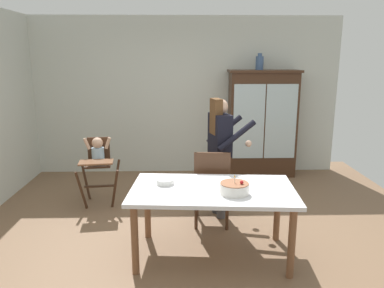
% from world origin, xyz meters
% --- Properties ---
extents(ground_plane, '(6.24, 6.24, 0.00)m').
position_xyz_m(ground_plane, '(0.00, 0.00, 0.00)').
color(ground_plane, brown).
extents(wall_back, '(5.32, 0.06, 2.70)m').
position_xyz_m(wall_back, '(0.00, 2.63, 1.35)').
color(wall_back, silver).
rests_on(wall_back, ground_plane).
extents(china_cabinet, '(1.19, 0.48, 1.81)m').
position_xyz_m(china_cabinet, '(1.31, 2.37, 0.91)').
color(china_cabinet, '#422819').
rests_on(china_cabinet, ground_plane).
extents(ceramic_vase, '(0.13, 0.13, 0.27)m').
position_xyz_m(ceramic_vase, '(1.23, 2.37, 1.93)').
color(ceramic_vase, '#3D567F').
rests_on(ceramic_vase, china_cabinet).
extents(high_chair_with_toddler, '(0.64, 0.73, 0.95)m').
position_xyz_m(high_chair_with_toddler, '(-1.22, 1.11, 0.65)').
color(high_chair_with_toddler, '#422819').
rests_on(high_chair_with_toddler, ground_plane).
extents(adult_person, '(0.60, 0.59, 1.53)m').
position_xyz_m(adult_person, '(0.42, 0.66, 0.97)').
color(adult_person, '#47474C').
rests_on(adult_person, ground_plane).
extents(dining_table, '(1.70, 1.03, 0.74)m').
position_xyz_m(dining_table, '(0.25, -0.35, 0.65)').
color(dining_table, silver).
rests_on(dining_table, ground_plane).
extents(birthday_cake, '(0.28, 0.28, 0.19)m').
position_xyz_m(birthday_cake, '(0.45, -0.50, 0.79)').
color(birthday_cake, white).
rests_on(birthday_cake, dining_table).
extents(serving_bowl, '(0.18, 0.18, 0.05)m').
position_xyz_m(serving_bowl, '(-0.24, -0.22, 0.77)').
color(serving_bowl, silver).
rests_on(serving_bowl, dining_table).
extents(dining_chair_far_side, '(0.47, 0.47, 0.96)m').
position_xyz_m(dining_chair_far_side, '(0.30, 0.32, 0.56)').
color(dining_chair_far_side, '#422819').
rests_on(dining_chair_far_side, ground_plane).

